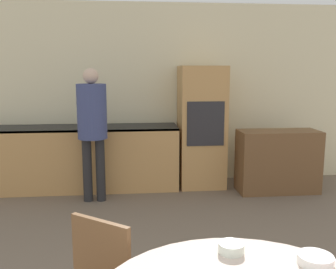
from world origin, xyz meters
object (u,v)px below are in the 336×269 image
(sideboard, at_px, (278,161))
(person_standing, at_px, (92,121))
(bowl_centre, at_px, (231,248))
(bowl_near, at_px, (315,259))
(oven_unit, at_px, (202,127))

(sideboard, bearing_deg, person_standing, -176.51)
(person_standing, distance_m, bowl_centre, 3.16)
(sideboard, height_order, bowl_centre, sideboard)
(person_standing, xyz_separation_m, bowl_near, (1.31, -3.15, -0.24))
(oven_unit, distance_m, person_standing, 1.57)
(oven_unit, xyz_separation_m, bowl_centre, (-0.52, -3.54, -0.05))
(oven_unit, bearing_deg, sideboard, -20.97)
(sideboard, distance_m, bowl_centre, 3.52)
(person_standing, bearing_deg, bowl_centre, -72.39)
(person_standing, relative_size, bowl_near, 10.45)
(oven_unit, xyz_separation_m, sideboard, (0.99, -0.38, -0.43))
(sideboard, bearing_deg, bowl_near, -109.30)
(bowl_near, bearing_deg, person_standing, 112.53)
(person_standing, distance_m, bowl_near, 3.42)
(person_standing, relative_size, bowl_centre, 13.49)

